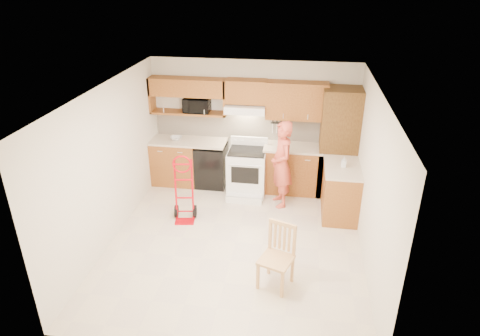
% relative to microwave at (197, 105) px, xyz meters
% --- Properties ---
extents(floor, '(4.00, 4.50, 0.02)m').
position_rel_microwave_xyz_m(floor, '(1.08, -2.08, -1.64)').
color(floor, beige).
rests_on(floor, ground).
extents(ceiling, '(4.00, 4.50, 0.02)m').
position_rel_microwave_xyz_m(ceiling, '(1.08, -2.08, 0.88)').
color(ceiling, white).
rests_on(ceiling, ground).
extents(wall_back, '(4.00, 0.02, 2.50)m').
position_rel_microwave_xyz_m(wall_back, '(1.08, 0.17, -0.38)').
color(wall_back, beige).
rests_on(wall_back, ground).
extents(wall_front, '(4.00, 0.02, 2.50)m').
position_rel_microwave_xyz_m(wall_front, '(1.08, -4.34, -0.38)').
color(wall_front, beige).
rests_on(wall_front, ground).
extents(wall_left, '(0.02, 4.50, 2.50)m').
position_rel_microwave_xyz_m(wall_left, '(-0.93, -2.08, -0.38)').
color(wall_left, beige).
rests_on(wall_left, ground).
extents(wall_right, '(0.02, 4.50, 2.50)m').
position_rel_microwave_xyz_m(wall_right, '(3.09, -2.08, -0.38)').
color(wall_right, beige).
rests_on(wall_right, ground).
extents(backsplash, '(3.92, 0.03, 0.55)m').
position_rel_microwave_xyz_m(backsplash, '(1.08, 0.15, -0.43)').
color(backsplash, beige).
rests_on(backsplash, wall_back).
extents(lower_cab_left, '(0.90, 0.60, 0.90)m').
position_rel_microwave_xyz_m(lower_cab_left, '(-0.47, -0.14, -1.18)').
color(lower_cab_left, '#9A5F26').
rests_on(lower_cab_left, ground).
extents(dishwasher, '(0.60, 0.60, 0.85)m').
position_rel_microwave_xyz_m(dishwasher, '(0.28, -0.14, -1.20)').
color(dishwasher, black).
rests_on(dishwasher, ground).
extents(lower_cab_right, '(1.14, 0.60, 0.90)m').
position_rel_microwave_xyz_m(lower_cab_right, '(1.91, -0.14, -1.18)').
color(lower_cab_right, '#9A5F26').
rests_on(lower_cab_right, ground).
extents(countertop_left, '(1.50, 0.63, 0.04)m').
position_rel_microwave_xyz_m(countertop_left, '(-0.17, -0.13, -0.71)').
color(countertop_left, tan).
rests_on(countertop_left, lower_cab_left).
extents(countertop_right, '(1.14, 0.63, 0.04)m').
position_rel_microwave_xyz_m(countertop_right, '(1.91, -0.13, -0.71)').
color(countertop_right, tan).
rests_on(countertop_right, lower_cab_right).
extents(cab_return_right, '(0.60, 1.00, 0.90)m').
position_rel_microwave_xyz_m(cab_return_right, '(2.78, -0.94, -1.18)').
color(cab_return_right, '#9A5F26').
rests_on(cab_return_right, ground).
extents(countertop_return, '(0.63, 1.00, 0.04)m').
position_rel_microwave_xyz_m(countertop_return, '(2.78, -0.94, -0.71)').
color(countertop_return, tan).
rests_on(countertop_return, cab_return_right).
extents(pantry_tall, '(0.70, 0.60, 2.10)m').
position_rel_microwave_xyz_m(pantry_tall, '(2.73, -0.14, -0.58)').
color(pantry_tall, brown).
rests_on(pantry_tall, ground).
extents(upper_cab_left, '(1.50, 0.33, 0.34)m').
position_rel_microwave_xyz_m(upper_cab_left, '(-0.17, 0.00, 0.35)').
color(upper_cab_left, '#9A5F26').
rests_on(upper_cab_left, wall_back).
extents(upper_shelf_mw, '(1.50, 0.33, 0.04)m').
position_rel_microwave_xyz_m(upper_shelf_mw, '(-0.17, 0.00, -0.16)').
color(upper_shelf_mw, '#9A5F26').
rests_on(upper_shelf_mw, wall_back).
extents(upper_cab_center, '(0.76, 0.33, 0.44)m').
position_rel_microwave_xyz_m(upper_cab_center, '(0.96, 0.00, 0.31)').
color(upper_cab_center, '#9A5F26').
rests_on(upper_cab_center, wall_back).
extents(upper_cab_right, '(1.14, 0.33, 0.70)m').
position_rel_microwave_xyz_m(upper_cab_right, '(1.91, 0.00, 0.17)').
color(upper_cab_right, '#9A5F26').
rests_on(upper_cab_right, wall_back).
extents(range_hood, '(0.76, 0.46, 0.14)m').
position_rel_microwave_xyz_m(range_hood, '(0.96, -0.06, 0.00)').
color(range_hood, white).
rests_on(range_hood, wall_back).
extents(knife_strip, '(0.40, 0.05, 0.29)m').
position_rel_microwave_xyz_m(knife_strip, '(1.63, 0.12, -0.39)').
color(knife_strip, black).
rests_on(knife_strip, backsplash).
extents(microwave, '(0.51, 0.34, 0.28)m').
position_rel_microwave_xyz_m(microwave, '(0.00, 0.00, 0.00)').
color(microwave, black).
rests_on(microwave, upper_shelf_mw).
extents(range, '(0.72, 0.95, 1.07)m').
position_rel_microwave_xyz_m(range, '(1.04, -0.44, -1.10)').
color(range, white).
rests_on(range, ground).
extents(person, '(0.57, 0.69, 1.63)m').
position_rel_microwave_xyz_m(person, '(1.72, -0.74, -0.81)').
color(person, '#C94D38').
rests_on(person, ground).
extents(hand_truck, '(0.49, 0.46, 1.11)m').
position_rel_microwave_xyz_m(hand_truck, '(0.10, -1.54, -1.07)').
color(hand_truck, red).
rests_on(hand_truck, ground).
extents(dining_chair, '(0.55, 0.57, 0.93)m').
position_rel_microwave_xyz_m(dining_chair, '(1.79, -3.01, -1.16)').
color(dining_chair, tan).
rests_on(dining_chair, ground).
extents(soap_bottle, '(0.09, 0.09, 0.18)m').
position_rel_microwave_xyz_m(soap_bottle, '(2.78, -0.94, -0.60)').
color(soap_bottle, white).
rests_on(soap_bottle, countertop_return).
extents(bowl, '(0.27, 0.27, 0.06)m').
position_rel_microwave_xyz_m(bowl, '(-0.42, -0.14, -0.66)').
color(bowl, white).
rests_on(bowl, countertop_left).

